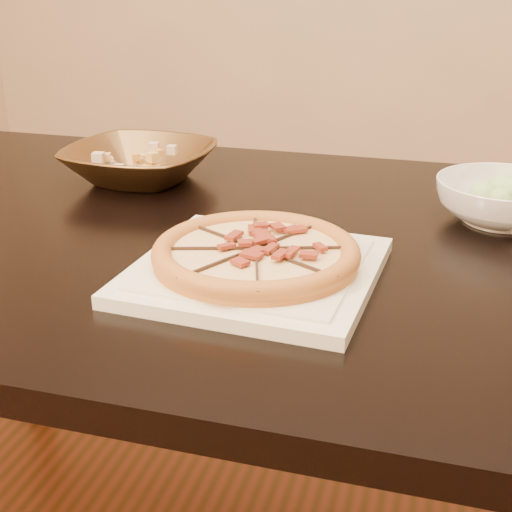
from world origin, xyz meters
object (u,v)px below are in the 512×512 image
(dining_table, at_px, (226,282))
(salad_bowl, at_px, (504,201))
(plate, at_px, (256,270))
(bronze_bowl, at_px, (140,163))
(pizza, at_px, (256,253))

(dining_table, relative_size, salad_bowl, 7.02)
(plate, height_order, bronze_bowl, bronze_bowl)
(dining_table, relative_size, plate, 4.65)
(pizza, bearing_deg, plate, 3.44)
(dining_table, bearing_deg, plate, -59.75)
(bronze_bowl, xyz_separation_m, salad_bowl, (0.64, -0.05, 0.00))
(salad_bowl, bearing_deg, plate, -135.01)
(pizza, xyz_separation_m, bronze_bowl, (-0.33, 0.36, -0.00))
(dining_table, height_order, bronze_bowl, bronze_bowl)
(dining_table, distance_m, salad_bowl, 0.45)
(pizza, distance_m, bronze_bowl, 0.49)
(bronze_bowl, relative_size, salad_bowl, 1.25)
(dining_table, xyz_separation_m, plate, (0.10, -0.17, 0.10))
(pizza, relative_size, bronze_bowl, 1.01)
(bronze_bowl, height_order, salad_bowl, salad_bowl)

